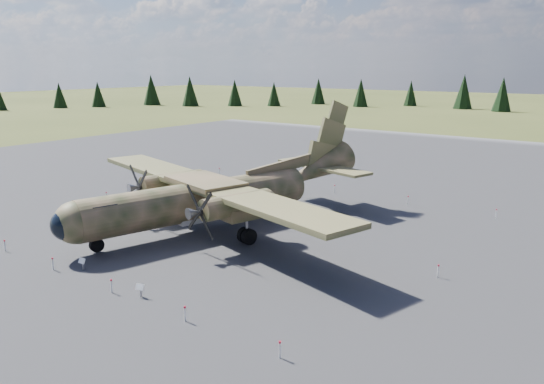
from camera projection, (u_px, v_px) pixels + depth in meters
The scene contains 7 objects.
ground at pixel (235, 230), 42.57m from camera, with size 500.00×500.00×0.00m, color brown.
apron at pixel (303, 205), 50.41m from camera, with size 120.00×120.00×0.04m, color slate.
transport_plane at pixel (218, 192), 42.81m from camera, with size 31.23×27.91×10.40m.
info_placard_left at pixel (82, 262), 34.19m from camera, with size 0.53×0.25×0.81m.
info_placard_right at pixel (140, 288), 30.15m from camera, with size 0.55×0.35×0.80m.
barrier_fence at pixel (230, 224), 42.65m from camera, with size 33.12×29.62×0.85m.
treeline at pixel (225, 166), 44.95m from camera, with size 294.48×303.42×10.88m.
Camera 1 is at (26.45, -31.08, 12.84)m, focal length 35.00 mm.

